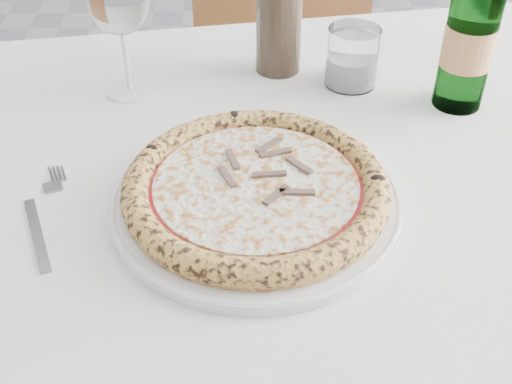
% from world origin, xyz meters
% --- Properties ---
extents(floor, '(5.00, 6.00, 0.02)m').
position_xyz_m(floor, '(0.00, 0.00, -0.01)').
color(floor, gray).
rests_on(floor, ground).
extents(dining_table, '(1.48, 0.99, 0.76)m').
position_xyz_m(dining_table, '(0.24, -0.28, 0.66)').
color(dining_table, brown).
rests_on(dining_table, floor).
extents(chair_far, '(0.50, 0.50, 0.93)m').
position_xyz_m(chair_far, '(0.33, 0.47, 0.53)').
color(chair_far, brown).
rests_on(chair_far, floor).
extents(plate, '(0.34, 0.34, 0.02)m').
position_xyz_m(plate, '(0.24, -0.38, 0.76)').
color(plate, white).
rests_on(plate, dining_table).
extents(pizza, '(0.31, 0.31, 0.03)m').
position_xyz_m(pizza, '(0.24, -0.38, 0.78)').
color(pizza, tan).
rests_on(pizza, plate).
extents(fork, '(0.06, 0.18, 0.00)m').
position_xyz_m(fork, '(-0.00, -0.40, 0.76)').
color(fork, gray).
rests_on(fork, dining_table).
extents(wine_glass, '(0.09, 0.09, 0.19)m').
position_xyz_m(wine_glass, '(0.07, -0.11, 0.89)').
color(wine_glass, white).
rests_on(wine_glass, dining_table).
extents(tumbler, '(0.08, 0.08, 0.09)m').
position_xyz_m(tumbler, '(0.40, -0.10, 0.79)').
color(tumbler, white).
rests_on(tumbler, dining_table).
extents(beer_bottle, '(0.07, 0.07, 0.27)m').
position_xyz_m(beer_bottle, '(0.54, -0.17, 0.86)').
color(beer_bottle, '#2E6A30').
rests_on(beer_bottle, dining_table).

